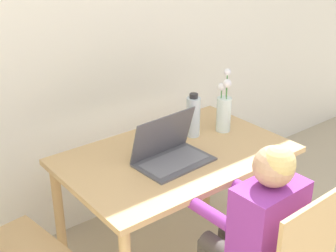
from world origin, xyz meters
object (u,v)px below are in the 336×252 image
Objects in this scene: flower_vase at (224,109)px; water_bottle at (193,116)px; person_seated at (256,225)px; laptop at (170,151)px.

flower_vase reaches higher than water_bottle.
water_bottle is (-0.17, 0.06, -0.01)m from flower_vase.
person_seated is at bearing -110.55° from water_bottle.
water_bottle is at bearing 162.01° from flower_vase.
laptop is (-0.01, 0.56, 0.12)m from person_seated.
water_bottle is at bearing -112.40° from person_seated.
laptop is 1.55× the size of water_bottle.
flower_vase is 1.47× the size of water_bottle.
flower_vase is (0.44, 0.65, 0.20)m from person_seated.
laptop is at bearing -152.19° from water_bottle.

